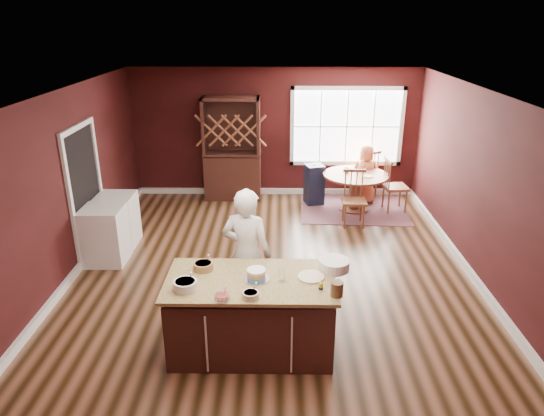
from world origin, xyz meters
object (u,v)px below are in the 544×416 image
Objects in this scene: chair_south at (354,199)px; washer at (105,235)px; chair_east at (396,185)px; high_chair at (314,184)px; dryer at (118,220)px; toddler at (317,166)px; kitchen_island at (251,316)px; chair_north at (365,173)px; hutch at (232,149)px; layer_cake at (256,274)px; baker at (247,255)px; seated_woman at (365,174)px; dining_table at (355,185)px.

chair_south is 4.38m from washer.
high_chair is (-1.59, 0.37, -0.11)m from chair_east.
toddler is at bearing 29.58° from dryer.
high_chair is (1.04, 4.76, -0.00)m from kitchen_island.
hutch is (-2.83, -0.10, 0.55)m from chair_north.
baker is at bearing 102.37° from layer_cake.
chair_south is (-0.93, -0.75, -0.02)m from chair_east.
baker is 5.88× the size of layer_cake.
seated_woman is at bearing 24.59° from dryer.
layer_cake is 0.33× the size of washer.
high_chair is 1.85m from hutch.
dining_table is 0.51m from seated_woman.
kitchen_island is 5.12m from chair_east.
washer is at bearing 107.67° from chair_east.
chair_south is at bearing -74.28° from high_chair.
hutch is (-2.76, 0.24, 0.45)m from seated_woman.
hutch reaches higher than baker.
chair_east is at bearing 59.10° from kitchen_island.
kitchen_island is 5.62m from chair_north.
chair_north is 1.20m from toddler.
dryer is (-5.04, -1.60, -0.10)m from chair_east.
chair_south is at bearing 65.76° from layer_cake.
baker is at bearing -82.50° from hutch.
dryer is (-2.48, 2.78, -0.54)m from layer_cake.
baker is 1.60× the size of chair_east.
dining_table is 4.92× the size of toddler.
seated_woman is at bearing -103.09° from baker.
seated_woman is 1.40× the size of dryer.
washer is (-3.46, -2.61, 0.02)m from high_chair.
chair_south is 2.83m from hutch.
dining_table is at bearing -37.97° from high_chair.
hutch is (-0.67, 5.09, 0.64)m from kitchen_island.
seated_woman is (0.39, 1.21, 0.10)m from chair_south.
dryer is (-4.58, -2.40, -0.09)m from chair_north.
high_chair is at bearing 77.66° from kitchen_island.
hutch is at bearing 59.24° from washer.
dining_table is 0.73× the size of baker.
hutch is 2.96m from dryer.
dining_table is 0.80m from chair_east.
dining_table is at bearing 81.87° from chair_south.
chair_south is at bearing 19.91° from washer.
high_chair is at bearing -10.89° from hutch.
dryer is at bearing -27.42° from baker.
hutch is at bearing 169.70° from toddler.
chair_south is (-0.13, -0.78, -0.01)m from dining_table.
chair_south is at bearing -106.67° from baker.
chair_south is 0.85× the size of seated_woman.
dryer reaches higher than high_chair.
baker reaches higher than washer.
kitchen_island is at bearing -117.04° from high_chair.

